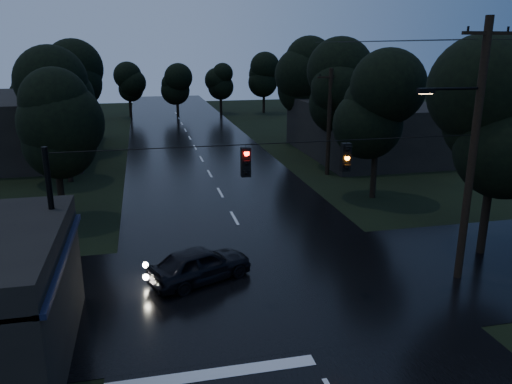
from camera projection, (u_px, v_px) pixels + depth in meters
name	position (u px, v px, depth m)	size (l,w,h in m)	color
main_road	(210.00, 174.00, 36.31)	(12.00, 120.00, 0.02)	black
cross_street	(271.00, 285.00, 19.46)	(60.00, 9.00, 0.02)	black
building_far_right	(366.00, 129.00, 42.40)	(10.00, 14.00, 4.40)	black
building_far_left	(28.00, 126.00, 41.99)	(10.00, 16.00, 5.00)	black
utility_pole_main	(471.00, 149.00, 18.62)	(3.50, 0.30, 10.00)	black
utility_pole_far	(329.00, 121.00, 35.10)	(2.00, 0.30, 7.50)	black
anchor_pole_left	(55.00, 238.00, 16.09)	(0.18, 0.18, 6.00)	black
span_signals	(296.00, 158.00, 17.16)	(15.00, 0.37, 1.12)	black
tree_corner_near	(498.00, 120.00, 20.83)	(4.48, 4.48, 9.44)	black
tree_left_a	(53.00, 122.00, 25.43)	(3.92, 3.92, 8.26)	black
tree_left_b	(62.00, 99.00, 32.69)	(4.20, 4.20, 8.85)	black
tree_left_c	(71.00, 83.00, 41.81)	(4.48, 4.48, 9.44)	black
tree_right_a	(378.00, 105.00, 29.15)	(4.20, 4.20, 8.85)	black
tree_right_b	(337.00, 88.00, 36.65)	(4.48, 4.48, 9.44)	black
tree_right_c	(303.00, 75.00, 46.03)	(4.76, 4.76, 10.03)	black
car	(200.00, 264.00, 19.61)	(1.68, 4.16, 1.42)	black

